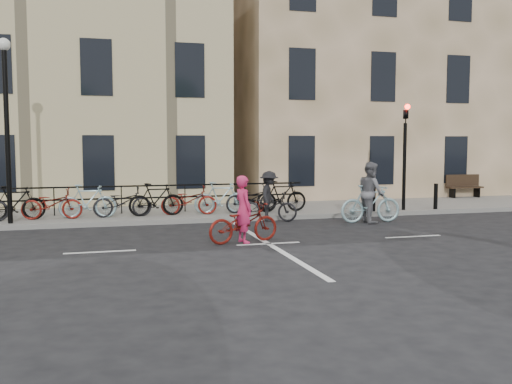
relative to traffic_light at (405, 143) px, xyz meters
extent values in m
plane|color=black|center=(-6.20, -4.34, -2.45)|extent=(120.00, 120.00, 0.00)
cube|color=slate|center=(-10.20, 1.66, -2.38)|extent=(46.00, 4.00, 0.15)
cube|color=#9B825D|center=(2.80, 8.66, 3.70)|extent=(14.00, 10.00, 12.00)
cylinder|color=black|center=(0.00, 0.01, -0.80)|extent=(0.12, 0.12, 3.00)
imported|color=black|center=(0.00, 0.01, 1.15)|extent=(0.15, 0.18, 0.90)
sphere|color=#FF0C05|center=(0.00, -0.11, 1.25)|extent=(0.18, 0.18, 0.18)
cylinder|color=black|center=(-12.70, 0.06, 0.20)|extent=(0.14, 0.14, 5.00)
sphere|color=silver|center=(-12.70, 0.06, 2.80)|extent=(0.36, 0.36, 0.36)
cylinder|color=black|center=(-1.20, -0.09, -1.85)|extent=(0.14, 0.14, 0.90)
cylinder|color=black|center=(1.20, -0.09, -1.85)|extent=(0.14, 0.14, 0.90)
cube|color=black|center=(4.20, 3.31, -2.10)|extent=(0.06, 0.38, 0.40)
cube|color=black|center=(5.40, 3.31, -2.10)|extent=(0.06, 0.38, 0.40)
cube|color=black|center=(4.80, 3.31, -1.87)|extent=(1.60, 0.40, 0.06)
cube|color=black|center=(4.80, 3.49, -1.58)|extent=(1.60, 0.06, 0.50)
cube|color=black|center=(-8.97, 1.56, -1.83)|extent=(11.45, 0.04, 0.95)
imported|color=black|center=(-12.65, 0.66, -1.78)|extent=(1.75, 0.49, 1.05)
imported|color=#65130D|center=(-11.60, 0.66, -1.83)|extent=(1.80, 0.63, 0.95)
imported|color=#91B7BE|center=(-10.55, 0.66, -1.78)|extent=(1.75, 0.49, 1.05)
imported|color=black|center=(-9.50, 0.66, -1.83)|extent=(1.80, 0.63, 0.95)
imported|color=black|center=(-8.45, 0.66, -1.78)|extent=(1.75, 0.49, 1.05)
imported|color=#65130D|center=(-7.40, 0.66, -1.83)|extent=(1.80, 0.63, 0.95)
imported|color=#91B7BE|center=(-6.35, 0.66, -1.78)|extent=(1.75, 0.49, 1.05)
imported|color=black|center=(-5.30, 0.66, -1.83)|extent=(1.80, 0.63, 0.95)
imported|color=black|center=(-4.25, 0.66, -1.78)|extent=(1.75, 0.49, 1.05)
imported|color=#65130D|center=(-6.75, -4.00, -1.96)|extent=(1.98, 1.07, 0.99)
imported|color=#D02459|center=(-6.75, -4.00, -1.62)|extent=(0.53, 0.69, 1.68)
imported|color=#91B7BE|center=(-2.07, -1.61, -1.86)|extent=(1.98, 0.61, 1.18)
imported|color=slate|center=(-2.07, -1.61, -1.50)|extent=(0.75, 0.94, 1.90)
imported|color=black|center=(-5.02, -0.44, -1.98)|extent=(1.88, 1.37, 0.94)
imported|color=black|center=(-5.02, -0.44, -1.66)|extent=(0.99, 1.18, 1.59)
camera|label=1|loc=(-10.16, -17.62, 0.04)|focal=40.00mm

